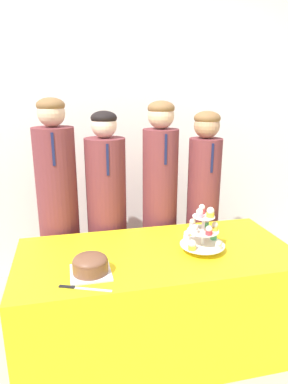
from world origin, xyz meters
TOP-DOWN VIEW (x-y plane):
  - wall_back at (0.00, 1.63)m, footprint 9.00×0.06m
  - table at (0.00, 0.40)m, footprint 1.72×0.80m
  - round_cake at (-0.42, 0.22)m, footprint 0.22×0.22m
  - cake_knife at (-0.51, 0.09)m, footprint 0.27×0.12m
  - cupcake_stand at (0.28, 0.34)m, footprint 0.28×0.28m
  - student_0 at (-0.60, 0.98)m, footprint 0.29×0.30m
  - student_1 at (-0.24, 0.98)m, footprint 0.30×0.30m
  - student_2 at (0.18, 0.98)m, footprint 0.27×0.28m
  - student_3 at (0.54, 0.98)m, footprint 0.26×0.26m

SIDE VIEW (x-z plane):
  - table at x=0.00m, z-range 0.00..0.71m
  - cake_knife at x=-0.51m, z-range 0.71..0.71m
  - student_1 at x=-0.24m, z-range -0.04..1.50m
  - student_3 at x=0.54m, z-range -0.01..1.52m
  - round_cake at x=-0.42m, z-range 0.71..0.82m
  - student_0 at x=-0.60m, z-range -0.03..1.60m
  - student_2 at x=0.18m, z-range -0.02..1.59m
  - cupcake_stand at x=0.28m, z-range 0.70..0.99m
  - wall_back at x=0.00m, z-range 0.00..2.70m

